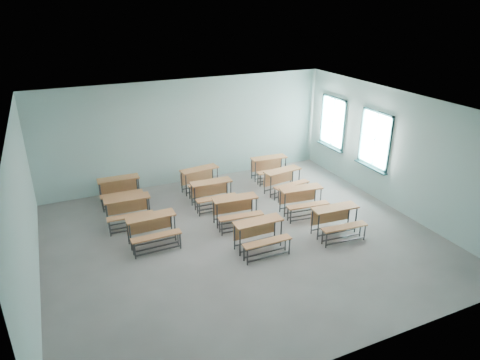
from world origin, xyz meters
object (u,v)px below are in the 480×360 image
Objects in this scene: desk_unit_r2c1 at (212,190)px; desk_unit_r2c2 at (284,178)px; desk_unit_r3c2 at (270,165)px; desk_unit_r1c2 at (302,197)px; desk_unit_r2c0 at (128,208)px; desk_unit_r0c1 at (260,232)px; desk_unit_r1c0 at (152,226)px; desk_unit_r3c1 at (201,177)px; desk_unit_r1c1 at (236,207)px; desk_unit_r3c0 at (120,187)px; desk_unit_r0c2 at (337,218)px.

desk_unit_r2c1 is 2.24m from desk_unit_r2c2.
desk_unit_r3c2 is (0.12, 1.12, 0.00)m from desk_unit_r2c2.
desk_unit_r2c0 is at bearing 169.64° from desk_unit_r1c2.
desk_unit_r0c1 is 0.93× the size of desk_unit_r2c2.
desk_unit_r2c1 is (-2.03, 1.38, 0.00)m from desk_unit_r1c2.
desk_unit_r1c0 and desk_unit_r3c2 have the same top height.
desk_unit_r2c1 is at bearing -100.38° from desk_unit_r3c1.
desk_unit_r2c1 is at bearing 103.62° from desk_unit_r1c1.
desk_unit_r0c2 is at bearing -40.15° from desk_unit_r3c0.
desk_unit_r1c2 and desk_unit_r2c1 have the same top height.
desk_unit_r1c2 and desk_unit_r2c2 have the same top height.
desk_unit_r1c2 is at bearing 100.47° from desk_unit_r0c2.
desk_unit_r0c2 is at bearing -49.16° from desk_unit_r2c1.
desk_unit_r0c2 and desk_unit_r2c2 have the same top height.
desk_unit_r1c1 is at bearing 1.72° from desk_unit_r1c0.
desk_unit_r1c0 is at bearing -147.85° from desk_unit_r3c2.
desk_unit_r2c0 is 2.32m from desk_unit_r2c1.
desk_unit_r0c2 and desk_unit_r1c0 have the same top height.
desk_unit_r0c1 is 4.21m from desk_unit_r3c2.
desk_unit_r2c0 is 1.01× the size of desk_unit_r2c1.
desk_unit_r0c2 is at bearing -98.74° from desk_unit_r2c2.
desk_unit_r0c2 is 6.00m from desk_unit_r3c0.
desk_unit_r3c2 is at bearing -7.65° from desk_unit_r3c1.
desk_unit_r2c2 is at bearing 92.88° from desk_unit_r0c2.
desk_unit_r1c2 is at bearing 32.28° from desk_unit_r0c1.
desk_unit_r2c0 is at bearing 104.39° from desk_unit_r1c0.
desk_unit_r2c1 is 0.95× the size of desk_unit_r2c2.
desk_unit_r1c0 is 0.98× the size of desk_unit_r2c1.
desk_unit_r3c0 is at bearing 155.88° from desk_unit_r2c2.
desk_unit_r1c2 is 1.03× the size of desk_unit_r2c0.
desk_unit_r1c0 is at bearing -144.80° from desk_unit_r2c1.
desk_unit_r1c1 is 0.97× the size of desk_unit_r3c1.
desk_unit_r1c1 is (2.18, 0.09, 0.00)m from desk_unit_r1c0.
desk_unit_r0c2 is (1.99, -0.16, 0.00)m from desk_unit_r0c1.
desk_unit_r1c1 is at bearing -179.07° from desk_unit_r1c2.
desk_unit_r3c2 is at bearing 76.41° from desk_unit_r2c2.
desk_unit_r1c1 is 3.15m from desk_unit_r3c2.
desk_unit_r0c1 is 3.51m from desk_unit_r2c0.
desk_unit_r3c0 is at bearing 166.00° from desk_unit_r3c1.
desk_unit_r2c0 is at bearing -175.70° from desk_unit_r2c1.
desk_unit_r3c1 is (-0.14, 3.59, 0.00)m from desk_unit_r0c1.
desk_unit_r2c2 is (2.24, -0.06, 0.00)m from desk_unit_r2c1.
desk_unit_r3c1 is (0.05, 1.05, 0.00)m from desk_unit_r2c1.
desk_unit_r2c0 is at bearing 160.85° from desk_unit_r1c1.
desk_unit_r0c1 is 2.00m from desk_unit_r0c2.
desk_unit_r0c2 is 4.32m from desk_unit_r3c1.
desk_unit_r1c1 is at bearing 147.31° from desk_unit_r0c2.
desk_unit_r1c2 is at bearing -30.09° from desk_unit_r3c0.
desk_unit_r1c1 is at bearing -21.44° from desk_unit_r2c0.
desk_unit_r0c2 and desk_unit_r3c2 have the same top height.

